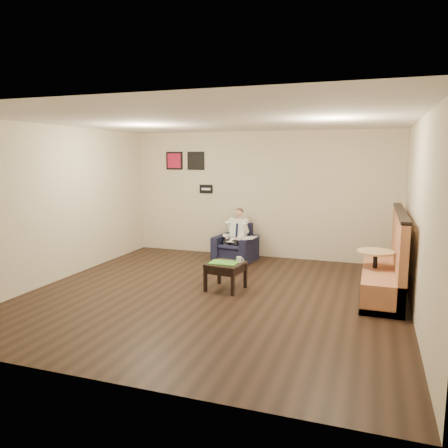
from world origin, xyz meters
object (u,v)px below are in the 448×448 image
(cafe_table, at_px, (375,273))
(side_table, at_px, (226,276))
(coffee_mug, at_px, (239,260))
(smartphone, at_px, (233,261))
(green_folder, at_px, (224,263))
(banquette, at_px, (383,252))
(armchair, at_px, (235,242))
(seated_man, at_px, (233,237))

(cafe_table, bearing_deg, side_table, -167.92)
(coffee_mug, xyz_separation_m, smartphone, (-0.13, 0.06, -0.04))
(green_folder, height_order, banquette, banquette)
(smartphone, height_order, cafe_table, cafe_table)
(armchair, height_order, seated_man, seated_man)
(banquette, bearing_deg, green_folder, -162.74)
(banquette, relative_size, cafe_table, 3.56)
(armchair, height_order, banquette, banquette)
(side_table, relative_size, cafe_table, 0.77)
(banquette, bearing_deg, coffee_mug, -163.69)
(seated_man, relative_size, coffee_mug, 10.91)
(armchair, bearing_deg, smartphone, -67.11)
(green_folder, bearing_deg, side_table, 25.96)
(green_folder, bearing_deg, seated_man, 103.11)
(armchair, height_order, coffee_mug, armchair)
(green_folder, relative_size, coffee_mug, 4.74)
(armchair, bearing_deg, green_folder, -71.12)
(seated_man, bearing_deg, cafe_table, -20.67)
(seated_man, distance_m, green_folder, 2.08)
(green_folder, bearing_deg, armchair, 102.19)
(smartphone, xyz_separation_m, banquette, (2.43, 0.61, 0.20))
(seated_man, xyz_separation_m, coffee_mug, (0.71, -1.91, -0.02))
(armchair, bearing_deg, cafe_table, -22.34)
(seated_man, distance_m, coffee_mug, 2.03)
(armchair, relative_size, side_table, 1.42)
(armchair, xyz_separation_m, banquette, (2.99, -1.34, 0.28))
(seated_man, bearing_deg, armchair, 90.00)
(armchair, xyz_separation_m, smartphone, (0.57, -1.95, 0.08))
(coffee_mug, relative_size, cafe_table, 0.13)
(seated_man, relative_size, cafe_table, 1.45)
(side_table, height_order, banquette, banquette)
(side_table, bearing_deg, green_folder, -154.04)
(coffee_mug, height_order, cafe_table, cafe_table)
(green_folder, xyz_separation_m, smartphone, (0.11, 0.17, -0.00))
(seated_man, xyz_separation_m, side_table, (0.50, -2.01, -0.30))
(coffee_mug, bearing_deg, seated_man, 110.32)
(armchair, distance_m, coffee_mug, 2.13)
(coffee_mug, bearing_deg, armchair, 109.07)
(green_folder, relative_size, smartphone, 3.21)
(seated_man, xyz_separation_m, banquette, (3.00, -1.24, 0.14))
(armchair, bearing_deg, banquette, -17.38)
(seated_man, bearing_deg, green_folder, -70.20)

